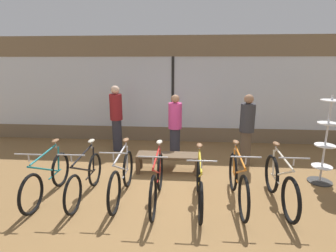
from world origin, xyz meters
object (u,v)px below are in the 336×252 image
Objects in this scene: accessory_rack at (325,148)px; bicycle_center_left at (122,177)px; customer_mid_floor at (247,129)px; bicycle_far_left at (48,178)px; customer_near_rack at (116,117)px; bicycle_far_right at (280,184)px; bicycle_left at (85,178)px; bicycle_center at (157,181)px; display_bench at (168,157)px; customer_by_window at (175,126)px; bicycle_center_right at (199,185)px; bicycle_right at (238,181)px.

bicycle_center_left is at bearing -166.54° from accessory_rack.
accessory_rack is 1.06× the size of customer_mid_floor.
customer_near_rack is (0.57, 2.71, 0.59)m from bicycle_far_left.
customer_near_rack is 1.06× the size of customer_mid_floor.
customer_near_rack reaches higher than bicycle_far_right.
bicycle_left is 0.96× the size of bicycle_center.
bicycle_far_right is 1.22× the size of display_bench.
accessory_rack reaches higher than customer_by_window.
bicycle_center_left is at bearing 3.04° from bicycle_left.
bicycle_far_left is 2.83m from customer_near_rack.
bicycle_right is at bearing 9.88° from bicycle_center_right.
bicycle_center_right is at bearing -2.62° from bicycle_left.
bicycle_center_left is 0.95× the size of accessory_rack.
bicycle_far_left is at bearing -175.80° from bicycle_center_left.
bicycle_center is at bearing -177.34° from bicycle_far_right.
bicycle_right is at bearing -0.37° from bicycle_center_left.
customer_mid_floor reaches higher than bicycle_far_left.
bicycle_center_left is 1.44m from display_bench.
bicycle_center_right is (2.08, -0.10, -0.01)m from bicycle_left.
accessory_rack reaches higher than bicycle_center_right.
bicycle_center_left is at bearing 179.63° from bicycle_right.
bicycle_far_right is at bearing 2.66° from bicycle_center.
bicycle_center is 1.43m from bicycle_right.
bicycle_center_left is at bearing 170.03° from bicycle_center.
bicycle_center_right is at bearing -5.33° from bicycle_center_left.
bicycle_center_left is 0.94× the size of customer_near_rack.
bicycle_left is 1.34m from bicycle_center.
customer_mid_floor is (2.58, 1.79, 0.51)m from bicycle_center_left.
customer_near_rack is at bearing 166.29° from customer_mid_floor.
display_bench is at bearing 137.07° from bicycle_right.
customer_near_rack is (-1.45, 2.72, 0.56)m from bicycle_center.
customer_mid_floor is at bearing -13.71° from customer_near_rack.
customer_by_window is 0.97× the size of customer_mid_floor.
customer_by_window is 1.74m from customer_mid_floor.
accessory_rack reaches higher than bicycle_far_right.
bicycle_center_left is at bearing 179.67° from bicycle_far_right.
bicycle_right reaches higher than bicycle_left.
bicycle_right is at bearing 1.44° from bicycle_far_left.
bicycle_left reaches higher than bicycle_center_right.
customer_mid_floor is at bearing 44.79° from bicycle_center.
bicycle_left is at bearing -179.53° from bicycle_right.
customer_near_rack is at bearing 143.92° from bicycle_far_right.
display_bench is 0.81× the size of customer_mid_floor.
bicycle_far_left is 4.17m from bicycle_far_right.
bicycle_center_right is 2.80m from accessory_rack.
customer_by_window is at bearing 103.92° from bicycle_center_right.
bicycle_center_left is at bearing 174.67° from bicycle_center_right.
bicycle_left is 4.76m from accessory_rack.
bicycle_left is 0.99× the size of bicycle_far_right.
bicycle_center_left is at bearing -145.27° from customer_mid_floor.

